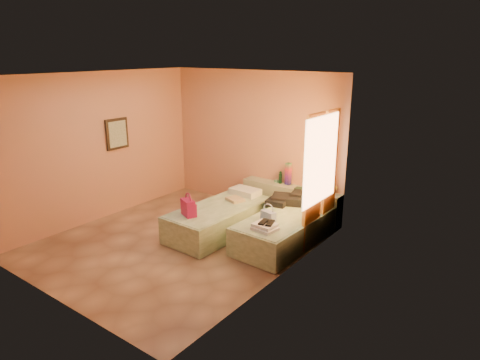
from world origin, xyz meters
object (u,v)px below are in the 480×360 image
Objects in this scene: magenta_handbag at (189,207)px; flower_vase at (332,188)px; blue_handbag at (268,216)px; water_bottle at (280,178)px; towel_stack at (265,227)px; headboard_ledge at (290,202)px; bed_left at (219,219)px; bed_right at (286,230)px; green_book at (300,189)px.

flower_vase is at bearing 75.34° from magenta_handbag.
blue_handbag is at bearing 50.36° from magenta_handbag.
magenta_handbag is at bearing -140.45° from blue_handbag.
magenta_handbag is (-0.54, -2.05, -0.12)m from water_bottle.
blue_handbag is 0.75× the size of towel_stack.
flower_vase is at bearing 1.17° from headboard_ledge.
bed_left is 8.42× the size of flower_vase.
towel_stack is (1.24, -0.40, 0.30)m from bed_left.
blue_handbag is at bearing 115.75° from towel_stack.
flower_vase reaches higher than bed_right.
green_book is at bearing 108.00° from bed_right.
blue_handbag reaches higher than bed_left.
bed_left is (-0.67, -1.37, -0.08)m from headboard_ledge.
flower_vase is at bearing -1.24° from water_bottle.
blue_handbag reaches higher than towel_stack.
magenta_handbag is at bearing -104.66° from water_bottle.
green_book is (0.24, -0.07, 0.34)m from headboard_ledge.
headboard_ledge reaches higher than bed_right.
water_bottle reaches higher than bed_right.
bed_left is 2.12m from flower_vase.
headboard_ledge is at bearing -8.88° from water_bottle.
flower_vase is (1.11, -0.02, 0.00)m from water_bottle.
blue_handbag is (0.67, -1.46, -0.18)m from water_bottle.
headboard_ledge is 8.64× the size of flower_vase.
flower_vase reaches higher than towel_stack.
flower_vase is (0.61, 0.09, 0.10)m from green_book.
bed_left is at bearing -116.26° from headboard_ledge.
headboard_ledge is at bearing 119.53° from blue_handbag.
bed_right is 8.42× the size of flower_vase.
green_book reaches higher than towel_stack.
water_bottle is 1.62m from blue_handbag.
blue_handbag is at bearing -86.34° from green_book.
water_bottle is at bearing 75.40° from bed_left.
towel_stack is (1.37, 0.24, -0.09)m from magenta_handbag.
towel_stack is (0.83, -1.80, -0.22)m from water_bottle.
bed_left is at bearing -128.51° from green_book.
bed_left is 1.64m from green_book.
magenta_handbag is (-1.04, -1.94, -0.02)m from green_book.
headboard_ledge is 0.95m from flower_vase.
blue_handbag is (-0.44, -1.44, -0.18)m from flower_vase.
bed_right is at bearing -77.07° from green_book.
headboard_ledge is 1.50m from blue_handbag.
headboard_ledge is at bearing -178.83° from flower_vase.
water_bottle reaches higher than towel_stack.
water_bottle reaches higher than magenta_handbag.
headboard_ledge is at bearing 160.36° from green_book.
bed_right is 5.71× the size of towel_stack.
bed_left is at bearing 162.32° from towel_stack.
flower_vase is (0.84, 0.02, 0.44)m from headboard_ledge.
bed_left is 1.34m from towel_stack.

